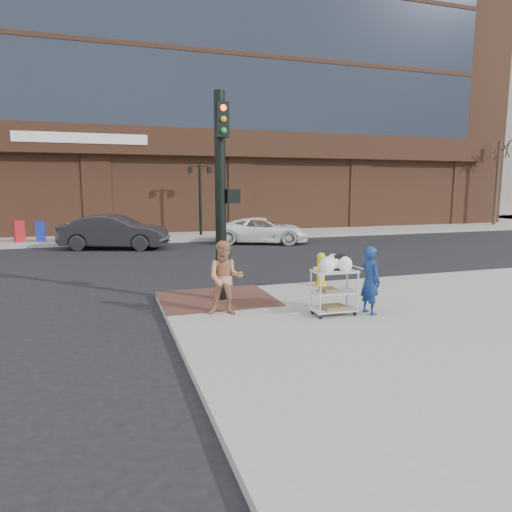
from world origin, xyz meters
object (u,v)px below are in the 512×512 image
object	(u,v)px
fire_hydrant	(321,269)
woman_blue	(370,280)
minivan_white	(263,230)
utility_cart	(334,288)
sedan_dark	(115,232)
lamp_post	(200,192)
traffic_signal_pole	(222,191)
pedestrian_tan	(225,278)

from	to	relation	value
fire_hydrant	woman_blue	bearing A→B (deg)	-94.71
minivan_white	utility_cart	xyz separation A→B (m)	(-3.06, -13.66, 0.08)
woman_blue	minivan_white	xyz separation A→B (m)	(2.27, 13.81, -0.23)
woman_blue	minivan_white	size ratio (longest dim) A/B	0.31
woman_blue	minivan_white	bearing A→B (deg)	-19.15
sedan_dark	fire_hydrant	distance (m)	12.20
lamp_post	woman_blue	bearing A→B (deg)	-89.02
lamp_post	fire_hydrant	size ratio (longest dim) A/B	4.21
lamp_post	traffic_signal_pole	size ratio (longest dim) A/B	0.80
woman_blue	utility_cart	size ratio (longest dim) A/B	1.13
lamp_post	minivan_white	distance (m)	4.87
pedestrian_tan	minivan_white	size ratio (longest dim) A/B	0.34
minivan_white	woman_blue	bearing A→B (deg)	-166.01
sedan_dark	lamp_post	bearing A→B (deg)	-34.82
lamp_post	pedestrian_tan	distance (m)	16.84
lamp_post	traffic_signal_pole	bearing A→B (deg)	-99.24
minivan_white	utility_cart	distance (m)	14.00
utility_cart	woman_blue	bearing A→B (deg)	-10.74
pedestrian_tan	fire_hydrant	size ratio (longest dim) A/B	1.71
lamp_post	utility_cart	distance (m)	17.41
minivan_white	utility_cart	size ratio (longest dim) A/B	3.62
lamp_post	fire_hydrant	bearing A→B (deg)	-87.88
sedan_dark	woman_blue	bearing A→B (deg)	-141.21
woman_blue	utility_cart	xyz separation A→B (m)	(-0.80, 0.15, -0.15)
pedestrian_tan	minivan_white	xyz separation A→B (m)	(5.30, 12.89, -0.30)
pedestrian_tan	utility_cart	bearing A→B (deg)	-1.37
lamp_post	minivan_white	xyz separation A→B (m)	(2.57, -3.65, -1.95)
lamp_post	utility_cart	world-z (taller)	lamp_post
woman_blue	utility_cart	world-z (taller)	woman_blue
minivan_white	utility_cart	bearing A→B (deg)	-169.33
sedan_dark	pedestrian_tan	bearing A→B (deg)	-152.34
utility_cart	fire_hydrant	world-z (taller)	utility_cart
utility_cart	fire_hydrant	distance (m)	2.95
woman_blue	traffic_signal_pole	bearing A→B (deg)	41.40
pedestrian_tan	minivan_white	bearing A→B (deg)	85.19
lamp_post	utility_cart	bearing A→B (deg)	-91.64
pedestrian_tan	utility_cart	xyz separation A→B (m)	(2.24, -0.77, -0.21)
woman_blue	pedestrian_tan	xyz separation A→B (m)	(-3.04, 0.92, 0.06)
traffic_signal_pole	fire_hydrant	xyz separation A→B (m)	(3.02, 0.68, -2.20)
sedan_dark	minivan_white	size ratio (longest dim) A/B	1.02
traffic_signal_pole	minivan_white	bearing A→B (deg)	66.47
fire_hydrant	sedan_dark	bearing A→B (deg)	116.10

